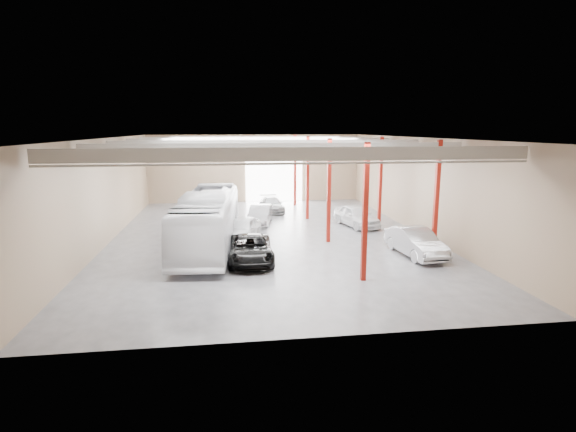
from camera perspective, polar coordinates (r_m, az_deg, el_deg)
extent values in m
cube|color=#4C4C51|center=(32.28, -2.29, -2.63)|extent=(22.00, 32.00, 0.01)
cube|color=#9D9D99|center=(31.37, -2.39, 9.89)|extent=(22.00, 32.00, 0.12)
cube|color=#876C54|center=(47.49, -4.23, 6.04)|extent=(22.00, 0.12, 7.00)
cube|color=#876C54|center=(16.05, 3.23, -3.90)|extent=(22.00, 0.12, 7.00)
cube|color=#876C54|center=(32.48, -22.06, 2.93)|extent=(0.12, 32.00, 7.00)
cube|color=#876C54|center=(34.47, 16.22, 3.73)|extent=(0.12, 32.00, 7.00)
cube|color=white|center=(47.61, -1.79, 4.86)|extent=(6.00, 0.20, 5.00)
cube|color=maroon|center=(22.66, 9.77, 0.38)|extent=(0.25, 0.25, 7.00)
cube|color=maroon|center=(30.28, 5.22, 3.16)|extent=(0.25, 0.25, 7.00)
cube|color=maroon|center=(38.06, 2.50, 4.81)|extent=(0.25, 0.25, 7.00)
cube|color=maroon|center=(44.93, 0.89, 5.78)|extent=(0.25, 0.25, 7.00)
cube|color=maroon|center=(28.45, 18.33, 2.14)|extent=(0.25, 0.25, 7.00)
cube|color=maroon|center=(37.60, 11.66, 4.52)|extent=(0.25, 0.25, 7.00)
cube|color=#BAB9B4|center=(19.48, 1.05, 7.86)|extent=(21.60, 0.15, 0.60)
cube|color=#BAB9B4|center=(19.51, 1.05, 6.68)|extent=(21.60, 0.10, 0.10)
cube|color=#BAB9B4|center=(25.42, -1.07, 8.61)|extent=(21.60, 0.15, 0.60)
cube|color=#BAB9B4|center=(25.44, -1.06, 7.71)|extent=(21.60, 0.10, 0.10)
cube|color=#BAB9B4|center=(31.38, -2.39, 9.07)|extent=(21.60, 0.15, 0.60)
cube|color=#BAB9B4|center=(31.39, -2.38, 8.34)|extent=(21.60, 0.10, 0.10)
cube|color=#BAB9B4|center=(37.35, -3.28, 9.38)|extent=(21.60, 0.15, 0.60)
cube|color=#BAB9B4|center=(37.37, -3.28, 8.76)|extent=(21.60, 0.10, 0.10)
cube|color=#BAB9B4|center=(43.33, -3.94, 9.60)|extent=(21.60, 0.15, 0.60)
cube|color=#BAB9B4|center=(43.34, -3.93, 9.07)|extent=(21.60, 0.10, 0.10)
imported|color=white|center=(29.26, -10.12, -0.53)|extent=(4.15, 13.45, 3.69)
imported|color=black|center=(26.17, -4.78, -4.22)|extent=(2.65, 5.53, 1.52)
imported|color=silver|center=(31.19, -5.82, -1.64)|extent=(3.26, 5.11, 1.62)
imported|color=#ABABB0|center=(36.47, -3.56, 0.17)|extent=(2.52, 4.85, 1.52)
imported|color=slate|center=(41.71, -2.10, 1.45)|extent=(2.15, 4.78, 1.36)
imported|color=#A8A8AD|center=(28.39, 15.90, -3.20)|extent=(2.28, 5.30, 1.70)
imported|color=white|center=(35.93, 8.68, 0.02)|extent=(3.04, 5.22, 1.67)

